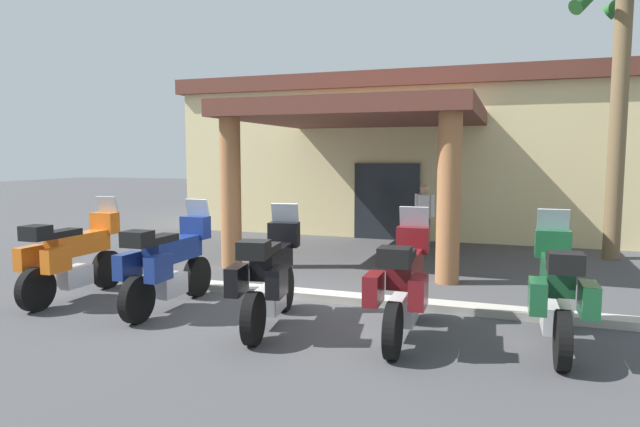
% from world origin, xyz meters
% --- Properties ---
extents(ground_plane, '(80.00, 80.00, 0.00)m').
position_xyz_m(ground_plane, '(0.00, 0.00, 0.00)').
color(ground_plane, '#424244').
extents(motel_building, '(13.19, 11.53, 4.61)m').
position_xyz_m(motel_building, '(-0.01, 10.04, 2.34)').
color(motel_building, beige).
rests_on(motel_building, ground_plane).
extents(motorcycle_orange, '(0.70, 2.21, 1.61)m').
position_xyz_m(motorcycle_orange, '(-3.33, -0.85, 0.70)').
color(motorcycle_orange, black).
rests_on(motorcycle_orange, ground_plane).
extents(motorcycle_blue, '(0.70, 2.21, 1.61)m').
position_xyz_m(motorcycle_blue, '(-1.53, -0.84, 0.70)').
color(motorcycle_blue, black).
rests_on(motorcycle_blue, ground_plane).
extents(motorcycle_black, '(0.83, 2.21, 1.61)m').
position_xyz_m(motorcycle_black, '(0.27, -1.11, 0.70)').
color(motorcycle_black, black).
rests_on(motorcycle_black, ground_plane).
extents(motorcycle_maroon, '(0.72, 2.21, 1.61)m').
position_xyz_m(motorcycle_maroon, '(2.06, -1.01, 0.70)').
color(motorcycle_maroon, black).
rests_on(motorcycle_maroon, ground_plane).
extents(motorcycle_green, '(0.71, 2.21, 1.61)m').
position_xyz_m(motorcycle_green, '(3.86, -0.73, 0.70)').
color(motorcycle_green, black).
rests_on(motorcycle_green, ground_plane).
extents(pedestrian, '(0.50, 0.32, 1.62)m').
position_xyz_m(pedestrian, '(1.28, 5.61, 0.93)').
color(pedestrian, brown).
rests_on(pedestrian, ground_plane).
extents(palm_tree_near_portico, '(2.22, 2.27, 6.58)m').
position_xyz_m(palm_tree_near_portico, '(5.42, 6.02, 4.61)').
color(palm_tree_near_portico, brown).
rests_on(palm_tree_near_portico, ground_plane).
extents(curb_strip, '(10.99, 0.36, 0.12)m').
position_xyz_m(curb_strip, '(0.26, 0.46, 0.06)').
color(curb_strip, '#ADA89E').
rests_on(curb_strip, ground_plane).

